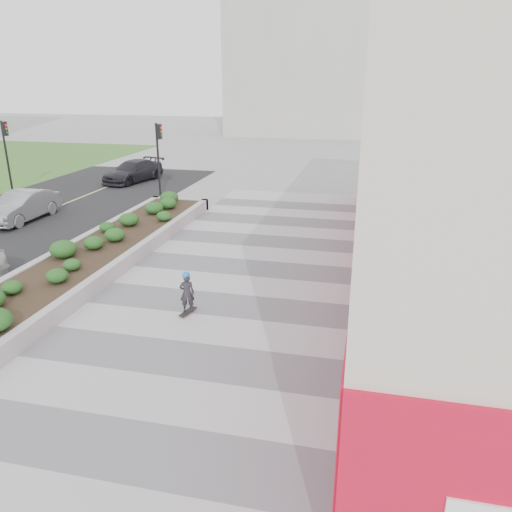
{
  "coord_description": "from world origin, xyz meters",
  "views": [
    {
      "loc": [
        4.12,
        -8.13,
        6.45
      ],
      "look_at": [
        0.75,
        6.48,
        1.1
      ],
      "focal_mm": 35.0,
      "sensor_mm": 36.0,
      "label": 1
    }
  ],
  "objects_px": {
    "car_silver": "(22,206)",
    "car_dark": "(133,171)",
    "planter": "(90,256)",
    "traffic_signal_far": "(6,146)",
    "skateboarder": "(187,293)",
    "traffic_signal_near": "(159,150)"
  },
  "relations": [
    {
      "from": "skateboarder",
      "to": "traffic_signal_far",
      "type": "bearing_deg",
      "value": 152.33
    },
    {
      "from": "traffic_signal_far",
      "to": "skateboarder",
      "type": "bearing_deg",
      "value": -39.27
    },
    {
      "from": "traffic_signal_far",
      "to": "skateboarder",
      "type": "xyz_separation_m",
      "value": [
        15.68,
        -12.82,
        -2.09
      ]
    },
    {
      "from": "planter",
      "to": "skateboarder",
      "type": "bearing_deg",
      "value": -30.69
    },
    {
      "from": "traffic_signal_near",
      "to": "car_silver",
      "type": "xyz_separation_m",
      "value": [
        -4.74,
        -5.56,
        -2.06
      ]
    },
    {
      "from": "car_dark",
      "to": "skateboarder",
      "type": "bearing_deg",
      "value": -45.14
    },
    {
      "from": "traffic_signal_near",
      "to": "car_silver",
      "type": "bearing_deg",
      "value": -130.48
    },
    {
      "from": "skateboarder",
      "to": "car_silver",
      "type": "height_order",
      "value": "car_silver"
    },
    {
      "from": "traffic_signal_near",
      "to": "car_silver",
      "type": "height_order",
      "value": "traffic_signal_near"
    },
    {
      "from": "car_silver",
      "to": "car_dark",
      "type": "xyz_separation_m",
      "value": [
        0.83,
        10.06,
        -0.02
      ]
    },
    {
      "from": "planter",
      "to": "car_dark",
      "type": "distance_m",
      "value": 16.03
    },
    {
      "from": "traffic_signal_near",
      "to": "skateboarder",
      "type": "bearing_deg",
      "value": -64.07
    },
    {
      "from": "skateboarder",
      "to": "planter",
      "type": "bearing_deg",
      "value": 160.91
    },
    {
      "from": "car_silver",
      "to": "car_dark",
      "type": "relative_size",
      "value": 0.9
    },
    {
      "from": "car_silver",
      "to": "traffic_signal_near",
      "type": "bearing_deg",
      "value": 49.19
    },
    {
      "from": "traffic_signal_far",
      "to": "car_dark",
      "type": "distance_m",
      "value": 7.57
    },
    {
      "from": "traffic_signal_far",
      "to": "skateboarder",
      "type": "height_order",
      "value": "traffic_signal_far"
    },
    {
      "from": "planter",
      "to": "traffic_signal_far",
      "type": "distance_m",
      "value": 15.0
    },
    {
      "from": "planter",
      "to": "skateboarder",
      "type": "distance_m",
      "value": 5.53
    },
    {
      "from": "traffic_signal_near",
      "to": "planter",
      "type": "bearing_deg",
      "value": -80.65
    },
    {
      "from": "car_silver",
      "to": "car_dark",
      "type": "height_order",
      "value": "car_silver"
    },
    {
      "from": "skateboarder",
      "to": "car_silver",
      "type": "bearing_deg",
      "value": 156.93
    }
  ]
}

